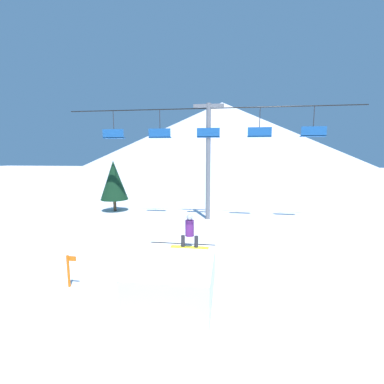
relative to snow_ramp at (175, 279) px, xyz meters
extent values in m
plane|color=white|center=(0.19, -0.08, -0.75)|extent=(220.00, 220.00, 0.00)
cone|color=silver|center=(0.19, 68.72, 9.45)|extent=(87.65, 87.65, 20.40)
cube|color=white|center=(0.00, 0.00, 0.00)|extent=(2.79, 3.58, 1.50)
cube|color=silver|center=(0.00, 1.74, 0.72)|extent=(2.79, 0.10, 0.06)
cube|color=yellow|center=(0.37, 1.31, 0.77)|extent=(1.57, 0.26, 0.03)
cylinder|color=black|center=(0.09, 1.31, 1.01)|extent=(0.16, 0.16, 0.47)
cylinder|color=black|center=(0.64, 1.31, 1.01)|extent=(0.16, 0.16, 0.47)
cylinder|color=#471956|center=(0.37, 1.31, 1.57)|extent=(0.35, 0.35, 0.65)
sphere|color=#B2B2B7|center=(0.37, 1.31, 2.03)|extent=(0.26, 0.26, 0.26)
cylinder|color=slate|center=(0.33, 12.15, 3.89)|extent=(0.37, 0.37, 9.29)
cube|color=slate|center=(0.33, 12.15, 8.34)|extent=(2.40, 0.24, 0.24)
cylinder|color=black|center=(0.33, 12.15, 8.14)|extent=(23.21, 0.08, 0.08)
cylinder|color=#28282D|center=(-7.56, 12.15, 7.04)|extent=(0.06, 0.06, 2.21)
cube|color=#195199|center=(-7.56, 12.15, 5.93)|extent=(1.80, 0.44, 0.08)
cube|color=#195199|center=(-7.56, 11.97, 6.28)|extent=(1.80, 0.08, 0.70)
cylinder|color=#28282D|center=(-3.62, 12.15, 7.04)|extent=(0.06, 0.06, 2.21)
cube|color=#195199|center=(-3.62, 12.15, 5.93)|extent=(1.80, 0.44, 0.08)
cube|color=#195199|center=(-3.62, 11.97, 6.28)|extent=(1.80, 0.08, 0.70)
cylinder|color=#28282D|center=(0.33, 12.15, 7.04)|extent=(0.06, 0.06, 2.21)
cube|color=#195199|center=(0.33, 12.15, 5.93)|extent=(1.80, 0.44, 0.08)
cube|color=#195199|center=(0.33, 11.97, 6.28)|extent=(1.80, 0.08, 0.70)
cylinder|color=#28282D|center=(4.28, 12.15, 7.04)|extent=(0.06, 0.06, 2.21)
cube|color=#195199|center=(4.28, 12.15, 5.93)|extent=(1.80, 0.44, 0.08)
cube|color=#195199|center=(4.28, 11.97, 6.28)|extent=(1.80, 0.08, 0.70)
cylinder|color=#28282D|center=(8.22, 12.15, 7.04)|extent=(0.06, 0.06, 2.21)
cube|color=#195199|center=(8.22, 12.15, 5.93)|extent=(1.80, 0.44, 0.08)
cube|color=#195199|center=(8.22, 11.97, 6.28)|extent=(1.80, 0.08, 0.70)
cylinder|color=#4C3823|center=(-8.65, 14.08, -0.20)|extent=(0.29, 0.29, 1.11)
cone|color=black|center=(-8.65, 14.08, 2.18)|extent=(2.54, 2.54, 3.66)
cylinder|color=orange|center=(-4.39, 0.29, -0.09)|extent=(0.10, 0.10, 1.32)
cube|color=orange|center=(-4.21, 0.29, 0.44)|extent=(0.36, 0.02, 0.20)
camera|label=1|loc=(1.80, -8.65, 4.49)|focal=24.00mm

